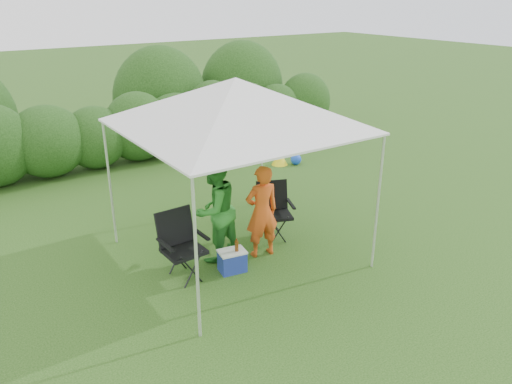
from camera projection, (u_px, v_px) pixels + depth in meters
ground at (255, 267)px, 7.72m from camera, size 70.00×70.00×0.00m
hedge at (118, 131)px, 12.04m from camera, size 13.25×1.53×1.80m
canopy at (236, 103)px, 7.18m from camera, size 3.10×3.10×2.83m
chair_right at (274, 206)px, 8.52m from camera, size 0.72×0.69×0.96m
chair_left at (180, 241)px, 7.28m from camera, size 0.65×0.59×1.02m
man at (262, 212)px, 7.80m from camera, size 0.60×0.44×1.51m
woman at (215, 209)px, 7.67m from camera, size 0.97×0.85×1.68m
cooler at (232, 261)px, 7.54m from camera, size 0.45×0.36×0.34m
bottle at (237, 245)px, 7.44m from camera, size 0.06×0.06×0.21m
lawn_toy at (284, 158)px, 12.21m from camera, size 0.66×0.55×0.33m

